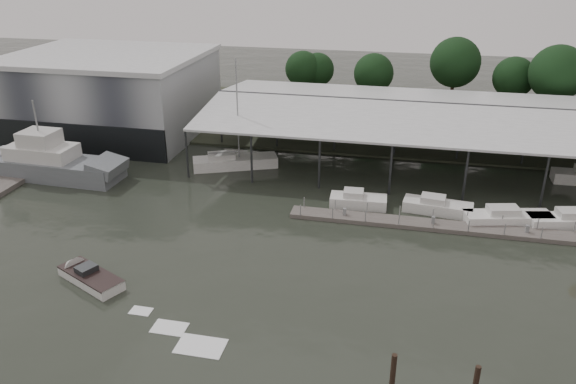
# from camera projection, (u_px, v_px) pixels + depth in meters

# --- Properties ---
(ground) EXTENTS (200.00, 200.00, 0.00)m
(ground) POSITION_uv_depth(u_px,v_px,m) (253.00, 266.00, 44.53)
(ground) COLOR #272C23
(ground) RESTS_ON ground
(land_strip_far) EXTENTS (140.00, 30.00, 0.30)m
(land_strip_far) POSITION_uv_depth(u_px,v_px,m) (331.00, 118.00, 82.00)
(land_strip_far) COLOR #363B2C
(land_strip_far) RESTS_ON ground
(land_strip_west) EXTENTS (20.00, 40.00, 0.30)m
(land_strip_west) POSITION_uv_depth(u_px,v_px,m) (38.00, 125.00, 79.13)
(land_strip_west) COLOR #363B2C
(land_strip_west) RESTS_ON ground
(storage_warehouse) EXTENTS (24.50, 20.50, 10.50)m
(storage_warehouse) POSITION_uv_depth(u_px,v_px,m) (110.00, 93.00, 74.63)
(storage_warehouse) COLOR #9A9FA4
(storage_warehouse) RESTS_ON ground
(covered_boat_shed) EXTENTS (58.24, 24.00, 6.96)m
(covered_boat_shed) POSITION_uv_depth(u_px,v_px,m) (462.00, 110.00, 63.72)
(covered_boat_shed) COLOR silver
(covered_boat_shed) RESTS_ON ground
(trawler_dock) EXTENTS (3.00, 18.00, 0.50)m
(trawler_dock) POSITION_uv_depth(u_px,v_px,m) (29.00, 170.00, 62.82)
(trawler_dock) COLOR #655F59
(trawler_dock) RESTS_ON ground
(floating_dock) EXTENTS (28.00, 2.00, 1.40)m
(floating_dock) POSITION_uv_depth(u_px,v_px,m) (444.00, 226.00, 50.44)
(floating_dock) COLOR #655F59
(floating_dock) RESTS_ON ground
(grey_trawler) EXTENTS (16.17, 5.03, 8.84)m
(grey_trawler) POSITION_uv_depth(u_px,v_px,m) (52.00, 163.00, 61.01)
(grey_trawler) COLOR slate
(grey_trawler) RESTS_ON ground
(white_sailboat) EXTENTS (9.77, 6.08, 12.59)m
(white_sailboat) POSITION_uv_depth(u_px,v_px,m) (234.00, 162.00, 64.04)
(white_sailboat) COLOR white
(white_sailboat) RESTS_ON ground
(speedboat_underway) EXTENTS (16.33, 8.96, 2.00)m
(speedboat_underway) POSITION_uv_depth(u_px,v_px,m) (87.00, 275.00, 42.60)
(speedboat_underway) COLOR white
(speedboat_underway) RESTS_ON ground
(moored_cruiser_0) EXTENTS (5.53, 2.45, 1.70)m
(moored_cruiser_0) POSITION_uv_depth(u_px,v_px,m) (358.00, 200.00, 54.53)
(moored_cruiser_0) COLOR white
(moored_cruiser_0) RESTS_ON ground
(moored_cruiser_1) EXTENTS (6.64, 2.99, 1.70)m
(moored_cruiser_1) POSITION_uv_depth(u_px,v_px,m) (437.00, 206.00, 53.30)
(moored_cruiser_1) COLOR white
(moored_cruiser_1) RESTS_ON ground
(moored_cruiser_2) EXTENTS (8.15, 3.96, 1.70)m
(moored_cruiser_2) POSITION_uv_depth(u_px,v_px,m) (507.00, 218.00, 51.09)
(moored_cruiser_2) COLOR white
(moored_cruiser_2) RESTS_ON ground
(horizon_tree_line) EXTENTS (68.80, 12.78, 11.28)m
(horizon_tree_line) POSITION_uv_depth(u_px,v_px,m) (505.00, 74.00, 80.17)
(horizon_tree_line) COLOR #311E15
(horizon_tree_line) RESTS_ON ground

